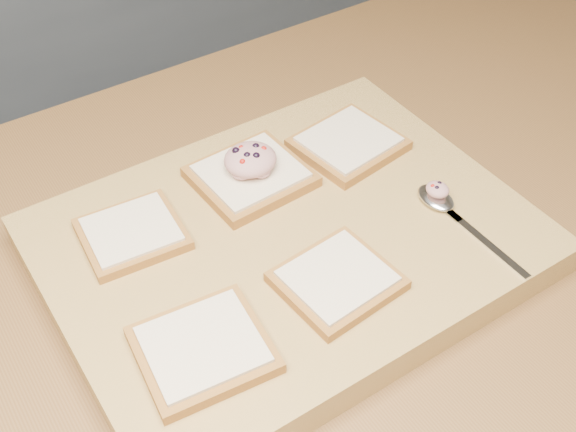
# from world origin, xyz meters

# --- Properties ---
(cutting_board) EXTENTS (0.53, 0.40, 0.04)m
(cutting_board) POSITION_xyz_m (0.16, -0.04, 0.92)
(cutting_board) COLOR tan
(cutting_board) RESTS_ON island_counter
(bread_far_left) EXTENTS (0.12, 0.11, 0.02)m
(bread_far_left) POSITION_xyz_m (0.01, 0.05, 0.95)
(bread_far_left) COLOR olive
(bread_far_left) RESTS_ON cutting_board
(bread_far_center) EXTENTS (0.13, 0.12, 0.02)m
(bread_far_center) POSITION_xyz_m (0.17, 0.06, 0.95)
(bread_far_center) COLOR olive
(bread_far_center) RESTS_ON cutting_board
(bread_far_right) EXTENTS (0.13, 0.13, 0.02)m
(bread_far_right) POSITION_xyz_m (0.31, 0.04, 0.95)
(bread_far_right) COLOR olive
(bread_far_right) RESTS_ON cutting_board
(bread_near_left) EXTENTS (0.13, 0.12, 0.02)m
(bread_near_left) POSITION_xyz_m (0.01, -0.13, 0.95)
(bread_near_left) COLOR olive
(bread_near_left) RESTS_ON cutting_board
(bread_near_center) EXTENTS (0.12, 0.11, 0.02)m
(bread_near_center) POSITION_xyz_m (0.16, -0.13, 0.95)
(bread_near_center) COLOR olive
(bread_near_center) RESTS_ON cutting_board
(tuna_salad_dollop) EXTENTS (0.06, 0.06, 0.03)m
(tuna_salad_dollop) POSITION_xyz_m (0.18, 0.06, 0.98)
(tuna_salad_dollop) COLOR tan
(tuna_salad_dollop) RESTS_ON bread_far_center
(spoon) EXTENTS (0.03, 0.17, 0.01)m
(spoon) POSITION_xyz_m (0.34, -0.11, 0.95)
(spoon) COLOR silver
(spoon) RESTS_ON cutting_board
(spoon_salad) EXTENTS (0.03, 0.03, 0.02)m
(spoon_salad) POSITION_xyz_m (0.34, -0.09, 0.96)
(spoon_salad) COLOR tan
(spoon_salad) RESTS_ON spoon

